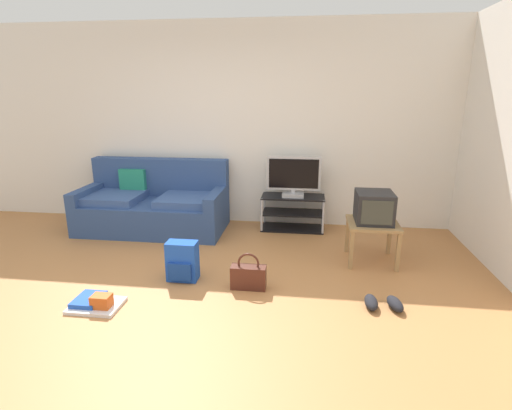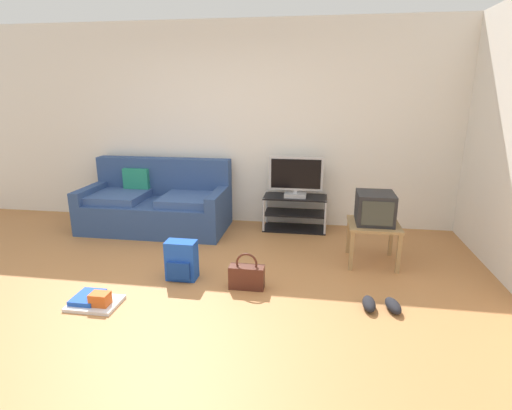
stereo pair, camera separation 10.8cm
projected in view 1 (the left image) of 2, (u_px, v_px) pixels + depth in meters
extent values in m
cube|color=#B27542|center=(179.00, 306.00, 3.51)|extent=(9.00, 9.80, 0.02)
cube|color=silver|center=(230.00, 126.00, 5.47)|extent=(9.00, 0.10, 2.70)
cube|color=navy|center=(153.00, 216.00, 5.35)|extent=(1.90, 0.93, 0.40)
cube|color=navy|center=(161.00, 177.00, 5.58)|extent=(1.90, 0.20, 0.52)
cube|color=navy|center=(89.00, 193.00, 5.38)|extent=(0.14, 0.93, 0.17)
cube|color=navy|center=(217.00, 197.00, 5.17)|extent=(0.14, 0.93, 0.17)
cube|color=#365289|center=(112.00, 198.00, 5.29)|extent=(0.76, 0.65, 0.10)
cube|color=#365289|center=(189.00, 200.00, 5.16)|extent=(0.76, 0.65, 0.10)
cube|color=#238466|center=(133.00, 182.00, 5.52)|extent=(0.36, 0.13, 0.36)
cube|color=black|center=(293.00, 197.00, 5.32)|extent=(0.83, 0.40, 0.02)
cube|color=black|center=(293.00, 213.00, 5.38)|extent=(0.80, 0.38, 0.02)
cube|color=black|center=(292.00, 228.00, 5.44)|extent=(0.83, 0.40, 0.02)
cylinder|color=#B7B7BC|center=(262.00, 215.00, 5.25)|extent=(0.03, 0.03, 0.46)
cylinder|color=#B7B7BC|center=(323.00, 218.00, 5.16)|extent=(0.03, 0.03, 0.46)
cylinder|color=#B7B7BC|center=(265.00, 208.00, 5.60)|extent=(0.03, 0.03, 0.46)
cylinder|color=#B7B7BC|center=(322.00, 210.00, 5.50)|extent=(0.03, 0.03, 0.46)
cube|color=#B2B2B7|center=(293.00, 195.00, 5.29)|extent=(0.28, 0.22, 0.05)
cube|color=#B2B2B7|center=(293.00, 191.00, 5.28)|extent=(0.05, 0.04, 0.04)
cube|color=#B2B2B7|center=(294.00, 173.00, 5.21)|extent=(0.70, 0.04, 0.44)
cube|color=black|center=(294.00, 174.00, 5.19)|extent=(0.64, 0.01, 0.38)
cube|color=#9E7A4C|center=(373.00, 224.00, 4.29)|extent=(0.53, 0.53, 0.03)
cube|color=#9E7A4C|center=(351.00, 250.00, 4.16)|extent=(0.04, 0.04, 0.42)
cube|color=#9E7A4C|center=(398.00, 252.00, 4.10)|extent=(0.04, 0.04, 0.42)
cube|color=#9E7A4C|center=(347.00, 235.00, 4.61)|extent=(0.04, 0.04, 0.42)
cube|color=#9E7A4C|center=(389.00, 237.00, 4.55)|extent=(0.04, 0.04, 0.42)
cube|color=#232326|center=(374.00, 207.00, 4.26)|extent=(0.38, 0.41, 0.33)
cube|color=#333833|center=(377.00, 213.00, 4.06)|extent=(0.31, 0.01, 0.26)
cube|color=blue|center=(182.00, 261.00, 3.93)|extent=(0.30, 0.17, 0.39)
cube|color=navy|center=(180.00, 272.00, 3.85)|extent=(0.23, 0.04, 0.17)
cylinder|color=navy|center=(178.00, 254.00, 4.03)|extent=(0.04, 0.04, 0.32)
cylinder|color=navy|center=(194.00, 255.00, 4.01)|extent=(0.04, 0.04, 0.32)
cube|color=#4C2319|center=(248.00, 277.00, 3.77)|extent=(0.33, 0.13, 0.22)
torus|color=#4C2319|center=(248.00, 263.00, 3.73)|extent=(0.21, 0.02, 0.21)
ellipsoid|color=black|center=(371.00, 302.00, 3.46)|extent=(0.11, 0.25, 0.09)
ellipsoid|color=black|center=(395.00, 304.00, 3.43)|extent=(0.16, 0.27, 0.09)
cube|color=silver|center=(96.00, 306.00, 3.46)|extent=(0.42, 0.32, 0.03)
cube|color=#CC561E|center=(102.00, 301.00, 3.40)|extent=(0.16, 0.12, 0.11)
cube|color=blue|center=(89.00, 299.00, 3.49)|extent=(0.22, 0.28, 0.04)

